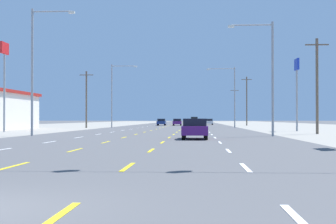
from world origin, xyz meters
The scene contains 19 objects.
ground_plane centered at (0.00, 66.00, 0.00)m, with size 572.00×572.00×0.00m, color #4C4C4F.
lot_apron_left centered at (-24.75, 66.00, 0.00)m, with size 28.00×440.00×0.01m, color gray.
lot_apron_right centered at (24.75, 66.00, 0.00)m, with size 28.00×440.00×0.01m, color gray.
lane_markings centered at (0.00, 104.50, 0.01)m, with size 10.64×227.60×0.01m.
sedan_inner_right_nearest centered at (3.71, 27.07, 0.76)m, with size 1.80×4.50×1.46m.
sedan_center_turn_near centered at (-0.13, 94.58, 0.76)m, with size 1.80×4.50×1.46m.
sedan_inner_left_mid centered at (-3.57, 95.90, 0.76)m, with size 1.80×4.50×1.46m.
sedan_far_right_midfar centered at (6.97, 108.53, 0.76)m, with size 1.80×4.50×1.46m.
suv_inner_right_far centered at (3.37, 125.71, 1.03)m, with size 1.98×4.90×1.98m.
pole_sign_left_row_1 centered at (-17.62, 45.38, 7.36)m, with size 0.24×2.03×10.01m.
pole_sign_right_row_1 centered at (15.51, 49.31, 6.17)m, with size 0.24×1.80×8.42m.
streetlight_left_row_0 centered at (-9.82, 32.93, 6.17)m, with size 3.76×0.26×10.85m.
streetlight_right_row_0 centered at (9.78, 32.93, 5.48)m, with size 3.77×0.26×9.51m.
streetlight_left_row_1 centered at (-9.74, 71.95, 6.04)m, with size 4.29×0.26×10.48m.
streetlight_right_row_1 centered at (9.65, 71.95, 5.80)m, with size 4.69×0.26×9.92m.
utility_pole_right_row_0 centered at (15.29, 39.08, 4.74)m, with size 2.20×0.26×9.09m.
utility_pole_left_row_1 centered at (-13.70, 68.83, 4.73)m, with size 2.20×0.26×9.07m.
utility_pole_right_row_2 centered at (14.54, 95.09, 5.37)m, with size 2.20×0.26×10.35m.
utility_pole_right_row_3 centered at (14.26, 123.60, 5.05)m, with size 2.20×0.26×9.71m.
Camera 1 is at (3.78, -7.36, 1.45)m, focal length 51.59 mm.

